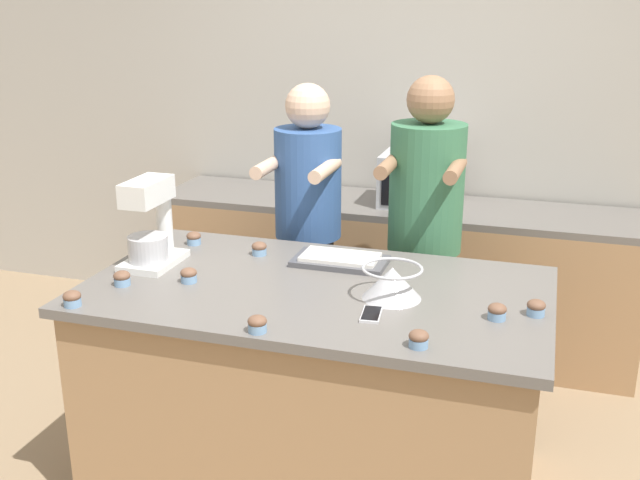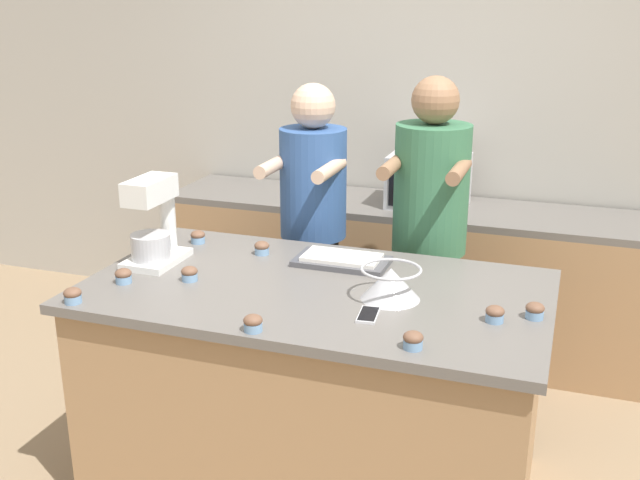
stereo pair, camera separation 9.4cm
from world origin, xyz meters
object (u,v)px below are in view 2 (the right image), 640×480
object	(u,v)px
person_left	(313,237)
stand_mixer	(154,226)
cupcake_2	(535,311)
cupcake_6	(495,314)
mixing_bowl	(391,282)
baking_tray	(342,260)
microwave_oven	(429,181)
cupcake_0	(198,237)
cupcake_8	(123,276)
person_right	(428,245)
cupcake_3	(73,295)
cupcake_1	(189,274)
cell_phone	(368,315)
cupcake_4	(262,248)
cupcake_5	(253,323)
cupcake_7	(413,340)

from	to	relation	value
person_left	stand_mixer	size ratio (longest dim) A/B	4.32
cupcake_2	cupcake_6	distance (m)	0.15
mixing_bowl	baking_tray	distance (m)	0.43
microwave_oven	baking_tray	bearing A→B (deg)	-96.32
microwave_oven	cupcake_0	world-z (taller)	microwave_oven
microwave_oven	cupcake_6	size ratio (longest dim) A/B	6.51
cupcake_0	cupcake_6	bearing A→B (deg)	-17.47
stand_mixer	cupcake_8	bearing A→B (deg)	-89.35
person_right	cupcake_3	bearing A→B (deg)	-131.85
microwave_oven	cupcake_1	world-z (taller)	microwave_oven
person_left	cupcake_0	distance (m)	0.62
microwave_oven	cupcake_8	size ratio (longest dim) A/B	6.51
cell_phone	cupcake_6	xyz separation A→B (m)	(0.44, 0.10, 0.03)
cupcake_4	cupcake_8	distance (m)	0.64
cupcake_1	cupcake_5	size ratio (longest dim) A/B	1.00
person_left	cupcake_6	size ratio (longest dim) A/B	24.18
cupcake_1	cupcake_2	distance (m)	1.36
cupcake_2	cupcake_6	bearing A→B (deg)	-149.64
cupcake_6	cupcake_0	bearing A→B (deg)	162.53
cupcake_8	person_left	bearing A→B (deg)	65.50
person_right	cupcake_5	size ratio (longest dim) A/B	24.99
cupcake_5	person_left	bearing A→B (deg)	100.26
person_right	cupcake_0	distance (m)	1.11
cupcake_0	person_left	bearing A→B (deg)	46.92
cupcake_3	cupcake_6	xyz separation A→B (m)	(1.54, 0.35, 0.00)
cupcake_7	cupcake_8	xyz separation A→B (m)	(-1.24, 0.20, 0.00)
cupcake_3	cupcake_7	size ratio (longest dim) A/B	1.00
baking_tray	cupcake_7	distance (m)	0.85
person_left	microwave_oven	size ratio (longest dim) A/B	3.71
cupcake_5	cupcake_6	distance (m)	0.86
cell_phone	cupcake_3	distance (m)	1.12
stand_mixer	cupcake_3	size ratio (longest dim) A/B	5.60
person_left	cell_phone	xyz separation A→B (m)	(0.57, -1.00, 0.07)
mixing_bowl	cell_phone	bearing A→B (deg)	-100.69
person_right	cupcake_1	distance (m)	1.21
mixing_bowl	baking_tray	size ratio (longest dim) A/B	0.59
cupcake_0	cupcake_2	distance (m)	1.61
cupcake_1	cupcake_2	size ratio (longest dim) A/B	1.00
cupcake_6	mixing_bowl	bearing A→B (deg)	168.31
mixing_bowl	cupcake_0	xyz separation A→B (m)	(-1.03, 0.37, -0.04)
mixing_bowl	microwave_oven	size ratio (longest dim) A/B	0.54
microwave_oven	cupcake_0	xyz separation A→B (m)	(-0.86, -1.16, -0.07)
cupcake_5	stand_mixer	bearing A→B (deg)	143.80
cupcake_0	cupcake_1	world-z (taller)	same
cupcake_2	cupcake_3	world-z (taller)	same
stand_mixer	baking_tray	distance (m)	0.83
cupcake_0	cupcake_1	xyz separation A→B (m)	(0.20, -0.45, 0.00)
mixing_bowl	cupcake_2	world-z (taller)	mixing_bowl
person_left	person_right	world-z (taller)	person_right
person_right	cupcake_1	xyz separation A→B (m)	(-0.81, -0.90, 0.07)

